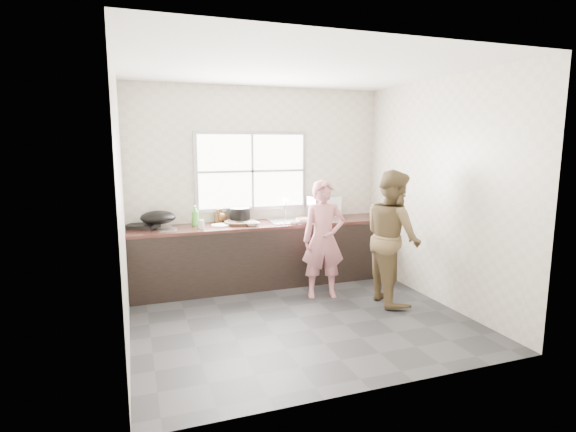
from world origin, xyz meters
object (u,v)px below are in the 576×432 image
object	(u,v)px
burner	(142,226)
bowl_mince	(252,224)
person_side	(393,237)
woman	(324,243)
bottle_green	(195,216)
bottle_brown_short	(221,216)
dish_rack	(323,207)
pot_lid_left	(162,227)
glass_jar	(201,224)
bottle_brown_tall	(218,217)
pot_lid_right	(167,229)
cutting_board	(240,223)
bowl_held	(294,222)
plate_food	(220,225)
wok	(158,217)
black_pot	(240,215)
bowl_crabs	(304,221)

from	to	relation	value
burner	bowl_mince	bearing A→B (deg)	-13.15
person_side	woman	bearing A→B (deg)	64.68
bottle_green	bottle_brown_short	world-z (taller)	bottle_green
dish_rack	pot_lid_left	bearing A→B (deg)	173.98
glass_jar	pot_lid_left	world-z (taller)	glass_jar
bowl_mince	burner	xyz separation A→B (m)	(-1.37, 0.32, 0.00)
bowl_mince	bottle_brown_tall	distance (m)	0.53
bottle_brown_tall	pot_lid_right	distance (m)	0.75
cutting_board	dish_rack	size ratio (longest dim) A/B	1.00
cutting_board	bottle_green	world-z (taller)	bottle_green
bowl_held	plate_food	size ratio (longest dim) A/B	0.71
wok	woman	bearing A→B (deg)	-22.62
black_pot	glass_jar	world-z (taller)	black_pot
glass_jar	wok	bearing A→B (deg)	162.28
bottle_brown_tall	bottle_brown_short	distance (m)	0.05
burner	wok	size ratio (longest dim) A/B	0.81
bottle_green	wok	distance (m)	0.47
person_side	bottle_brown_tall	xyz separation A→B (m)	(-1.86, 1.40, 0.13)
person_side	bowl_mince	xyz separation A→B (m)	(-1.48, 1.05, 0.07)
bottle_brown_tall	bowl_crabs	bearing A→B (deg)	-19.64
bowl_crabs	bottle_brown_tall	distance (m)	1.17
glass_jar	pot_lid_right	distance (m)	0.42
burner	wok	distance (m)	0.25
bottle_brown_tall	pot_lid_right	xyz separation A→B (m)	(-0.69, -0.26, -0.08)
bowl_crabs	black_pot	size ratio (longest dim) A/B	0.63
bowl_mince	burner	distance (m)	1.40
dish_rack	bottle_green	bearing A→B (deg)	175.49
bowl_held	dish_rack	bearing A→B (deg)	29.58
person_side	bowl_mince	size ratio (longest dim) A/B	8.29
bowl_held	bowl_crabs	bearing A→B (deg)	14.80
woman	plate_food	size ratio (longest dim) A/B	5.64
pot_lid_left	plate_food	bearing A→B (deg)	-13.32
burner	woman	bearing A→B (deg)	-23.34
black_pot	plate_food	bearing A→B (deg)	-147.91
bowl_held	glass_jar	bearing A→B (deg)	174.51
bowl_held	bottle_brown_tall	distance (m)	1.05
woman	pot_lid_left	bearing A→B (deg)	168.25
bottle_brown_short	pot_lid_left	bearing A→B (deg)	-174.00
bowl_crabs	woman	bearing A→B (deg)	-85.48
bottle_brown_tall	pot_lid_right	world-z (taller)	bottle_brown_tall
bowl_mince	wok	bearing A→B (deg)	170.00
glass_jar	bottle_brown_tall	bearing A→B (deg)	48.86
bottle_green	burner	size ratio (longest dim) A/B	0.77
pot_lid_right	bottle_brown_short	bearing A→B (deg)	19.96
black_pot	bottle_green	bearing A→B (deg)	-172.88
bowl_crabs	glass_jar	distance (m)	1.38
plate_food	bowl_mince	bearing A→B (deg)	-15.06
woman	wok	bearing A→B (deg)	170.57
person_side	bowl_held	bearing A→B (deg)	49.78
wok	dish_rack	size ratio (longest dim) A/B	1.04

